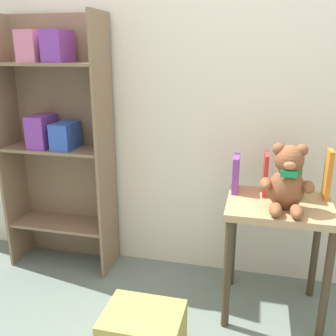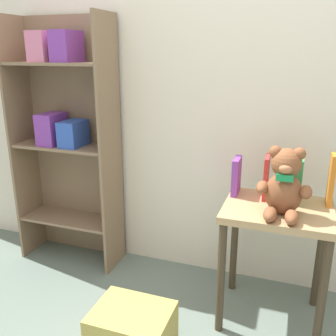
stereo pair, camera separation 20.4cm
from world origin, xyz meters
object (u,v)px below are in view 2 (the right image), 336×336
book_standing_red (266,177)px  book_standing_orange (331,180)px  teddy_bear (284,185)px  book_standing_purple (236,176)px  book_standing_green (298,180)px  storage_bin (132,331)px  display_table (276,229)px  bookshelf_side (67,130)px

book_standing_red → book_standing_orange: (0.31, 0.00, 0.02)m
teddy_bear → book_standing_purple: (-0.25, 0.20, -0.05)m
book_standing_red → book_standing_green: size_ratio=0.98×
book_standing_green → storage_bin: 1.09m
display_table → book_standing_orange: (0.23, 0.12, 0.25)m
book_standing_red → display_table: bearing=-56.5°
book_standing_red → book_standing_green: bearing=-4.5°
book_standing_orange → storage_bin: (-0.82, -0.59, -0.66)m
display_table → teddy_bear: size_ratio=1.97×
book_standing_green → display_table: bearing=-126.5°
display_table → book_standing_purple: 0.34m
bookshelf_side → book_standing_red: bearing=-5.2°
display_table → book_standing_orange: size_ratio=2.46×
display_table → storage_bin: 0.86m
bookshelf_side → book_standing_orange: (1.58, -0.11, -0.12)m
bookshelf_side → display_table: size_ratio=2.48×
bookshelf_side → book_standing_green: 1.44m
book_standing_green → storage_bin: bearing=-138.7°
book_standing_purple → book_standing_red: book_standing_red is taller
bookshelf_side → book_standing_orange: bookshelf_side is taller
teddy_bear → book_standing_orange: teddy_bear is taller
book_standing_orange → bookshelf_side: bearing=175.2°
display_table → storage_bin: display_table is taller
teddy_bear → book_standing_red: (-0.10, 0.20, -0.04)m
book_standing_orange → storage_bin: size_ratio=0.71×
bookshelf_side → storage_bin: bookshelf_side is taller
book_standing_orange → book_standing_green: bearing=-175.6°
teddy_bear → book_standing_orange: 0.29m
book_standing_red → book_standing_orange: bearing=-0.1°
display_table → teddy_bear: 0.28m
book_standing_red → book_standing_green: 0.16m
book_standing_purple → storage_bin: size_ratio=0.54×
book_standing_red → book_standing_purple: bearing=176.5°
display_table → book_standing_orange: bearing=26.8°
book_standing_purple → book_standing_green: book_standing_green is taller
book_standing_purple → display_table: bearing=-28.0°
bookshelf_side → book_standing_red: bookshelf_side is taller
book_standing_green → book_standing_orange: (0.15, 0.01, 0.02)m
display_table → book_standing_green: 0.27m
teddy_bear → book_standing_green: 0.20m
book_standing_purple → storage_bin: (-0.36, -0.59, -0.63)m
bookshelf_side → book_standing_orange: 1.59m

